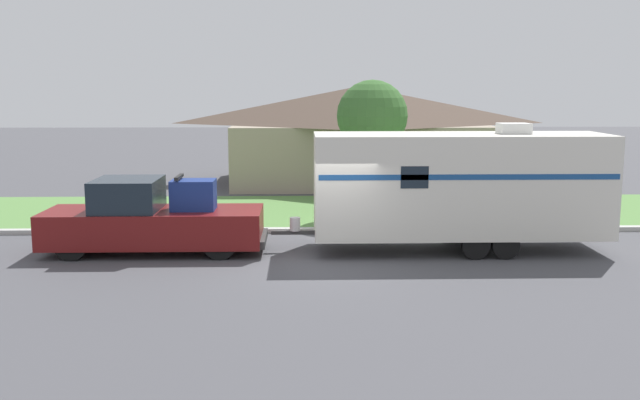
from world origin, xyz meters
name	(u,v)px	position (x,y,z in m)	size (l,w,h in m)	color
ground_plane	(328,262)	(0.00, 0.00, 0.00)	(120.00, 120.00, 0.00)	#47474C
curb_strip	(323,230)	(0.00, 3.75, 0.07)	(80.00, 0.30, 0.14)	#ADADA8
lawn_strip	(320,211)	(0.00, 7.40, 0.01)	(80.00, 7.00, 0.03)	#568442
house_across_street	(358,133)	(1.99, 15.30, 2.28)	(12.13, 8.09, 4.41)	gray
pickup_truck	(152,220)	(-4.66, 1.26, 0.88)	(5.86, 2.05, 2.07)	black
travel_trailer	(460,185)	(3.59, 1.26, 1.80)	(8.95, 2.32, 3.44)	black
mailbox	(98,196)	(-7.01, 4.60, 1.02)	(0.48, 0.20, 1.32)	brown
tree_in_yard	(372,116)	(1.71, 6.22, 3.42)	(2.37, 2.37, 4.63)	brown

